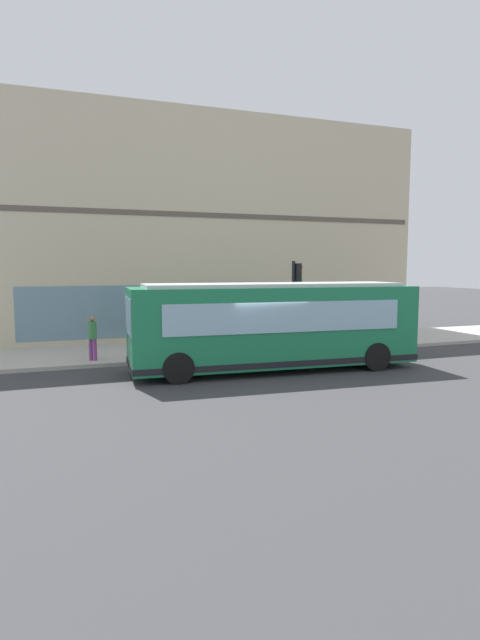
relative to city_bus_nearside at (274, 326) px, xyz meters
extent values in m
plane|color=#38383A|center=(-0.13, 0.60, -1.55)|extent=(120.00, 120.00, 0.00)
cube|color=#B2ADA3|center=(4.85, 0.60, -1.48)|extent=(4.76, 40.00, 0.15)
cube|color=beige|center=(10.73, 0.60, 3.98)|extent=(7.00, 23.67, 11.06)
cube|color=brown|center=(7.38, 0.60, 4.53)|extent=(0.36, 23.20, 0.24)
cube|color=slate|center=(7.28, 0.60, 0.05)|extent=(0.12, 16.57, 2.40)
cube|color=#197247|center=(0.00, -0.02, 0.05)|extent=(3.06, 10.13, 2.70)
cube|color=silver|center=(0.00, -0.02, 1.46)|extent=(2.63, 9.11, 0.12)
cube|color=#8CB2C6|center=(0.28, 4.96, 0.50)|extent=(2.20, 0.20, 1.20)
cube|color=#8CB2C6|center=(1.27, -0.09, 0.45)|extent=(0.52, 8.19, 1.00)
cube|color=#8CB2C6|center=(-1.27, 0.06, 0.45)|extent=(0.52, 8.19, 1.00)
cube|color=black|center=(0.00, -0.02, -1.12)|extent=(3.10, 10.17, 0.20)
cylinder|color=black|center=(1.35, 3.51, -1.05)|extent=(0.36, 1.02, 1.00)
cylinder|color=black|center=(-0.95, 3.64, -1.05)|extent=(0.36, 1.02, 1.00)
cylinder|color=black|center=(0.96, -3.47, -1.05)|extent=(0.36, 1.02, 1.00)
cylinder|color=black|center=(-1.34, -3.34, -1.05)|extent=(0.36, 1.02, 1.00)
cylinder|color=black|center=(3.15, -2.28, 0.46)|extent=(0.14, 0.14, 3.74)
cube|color=black|center=(3.15, -2.47, 1.78)|extent=(0.32, 0.24, 0.90)
sphere|color=red|center=(3.15, -2.60, 2.06)|extent=(0.20, 0.20, 0.20)
sphere|color=yellow|center=(3.15, -2.60, 1.78)|extent=(0.20, 0.20, 0.20)
sphere|color=green|center=(3.15, -2.60, 1.50)|extent=(0.20, 0.20, 0.20)
cylinder|color=gold|center=(5.52, -4.41, -1.13)|extent=(0.24, 0.24, 0.55)
sphere|color=gold|center=(5.52, -4.41, -0.77)|extent=(0.22, 0.22, 0.22)
cylinder|color=gold|center=(5.52, -4.58, -1.08)|extent=(0.10, 0.12, 0.10)
cylinder|color=gold|center=(5.69, -4.41, -1.08)|extent=(0.12, 0.10, 0.10)
cylinder|color=#99994C|center=(3.32, 0.03, -0.98)|extent=(0.14, 0.14, 0.85)
cylinder|color=#99994C|center=(3.14, 0.03, -0.98)|extent=(0.14, 0.14, 0.85)
cylinder|color=black|center=(3.23, 0.03, -0.22)|extent=(0.32, 0.32, 0.67)
sphere|color=brown|center=(3.23, 0.03, 0.23)|extent=(0.23, 0.23, 0.23)
cylinder|color=#B23338|center=(6.20, -6.05, -1.02)|extent=(0.14, 0.14, 0.77)
cylinder|color=#B23338|center=(6.10, -5.90, -1.02)|extent=(0.14, 0.14, 0.77)
cylinder|color=silver|center=(6.15, -5.97, -0.32)|extent=(0.32, 0.32, 0.61)
sphere|color=#9E704C|center=(6.15, -5.97, 0.09)|extent=(0.21, 0.21, 0.21)
cylinder|color=#8C3F8C|center=(3.27, 6.01, -1.00)|extent=(0.14, 0.14, 0.81)
cylinder|color=#8C3F8C|center=(3.17, 5.87, -1.00)|extent=(0.14, 0.14, 0.81)
cylinder|color=#3F8C4C|center=(3.22, 5.94, -0.27)|extent=(0.32, 0.32, 0.64)
sphere|color=#9E704C|center=(3.22, 5.94, 0.16)|extent=(0.22, 0.22, 0.22)
cube|color=#BF3F19|center=(4.86, -0.59, -0.95)|extent=(0.44, 0.40, 0.90)
cube|color=#8CB2C6|center=(4.86, -0.80, -0.77)|extent=(0.35, 0.03, 0.30)
camera|label=1|loc=(-16.10, 7.06, 2.07)|focal=28.25mm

